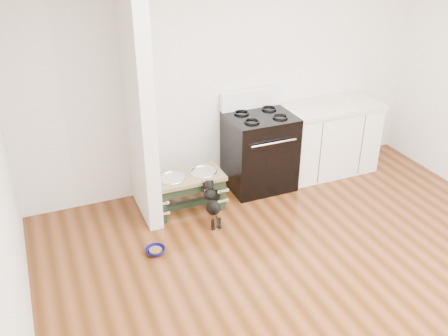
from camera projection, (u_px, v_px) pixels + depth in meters
ground at (341, 303)px, 4.35m from camera, size 5.00×5.00×0.00m
room_shell at (366, 133)px, 3.59m from camera, size 5.00×5.00×5.00m
partition_wall at (138, 98)px, 5.03m from camera, size 0.15×0.80×2.70m
oven_range at (259, 150)px, 5.97m from camera, size 0.76×0.69×1.14m
cabinet_run at (328, 138)px, 6.33m from camera, size 1.24×0.64×0.91m
dog_feeder at (188, 185)px, 5.56m from camera, size 0.79×0.42×0.45m
puppy at (212, 202)px, 5.33m from camera, size 0.14×0.41×0.48m
floor_bowl at (155, 251)px, 4.96m from camera, size 0.25×0.25×0.06m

